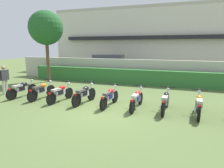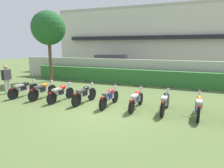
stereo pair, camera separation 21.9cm
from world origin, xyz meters
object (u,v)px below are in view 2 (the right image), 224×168
Objects in this scene: motorcycle_in_row_2 at (61,93)px; motorcycle_in_row_7 at (199,105)px; parked_car at (113,65)px; tree_near_inspector at (48,28)px; motorcycle_in_row_0 at (24,88)px; motorcycle_in_row_5 at (136,99)px; motorcycle_in_row_1 at (43,90)px; motorcycle_in_row_4 at (109,97)px; inspector_person at (6,77)px; motorcycle_in_row_3 at (84,94)px; motorcycle_in_row_6 at (165,101)px.

motorcycle_in_row_7 is (6.20, 0.09, 0.02)m from motorcycle_in_row_2.
parked_car is 6.47m from tree_near_inspector.
motorcycle_in_row_0 is 1.01× the size of motorcycle_in_row_5.
motorcycle_in_row_7 reaches higher than motorcycle_in_row_0.
motorcycle_in_row_1 reaches higher than motorcycle_in_row_5.
parked_car is 9.63m from motorcycle_in_row_4.
tree_near_inspector is 5.12m from inspector_person.
tree_near_inspector is at bearing 37.56° from motorcycle_in_row_1.
motorcycle_in_row_0 is at bearing -108.59° from parked_car.
parked_car is 2.57× the size of motorcycle_in_row_2.
motorcycle_in_row_3 reaches higher than motorcycle_in_row_2.
motorcycle_in_row_3 is at bearing 93.55° from motorcycle_in_row_6.
parked_car reaches higher than motorcycle_in_row_6.
tree_near_inspector is 2.72× the size of motorcycle_in_row_5.
tree_near_inspector is 2.72× the size of motorcycle_in_row_6.
parked_car reaches higher than motorcycle_in_row_2.
motorcycle_in_row_1 is 7.38m from motorcycle_in_row_7.
motorcycle_in_row_4 is (3.69, -0.01, -0.01)m from motorcycle_in_row_1.
motorcycle_in_row_0 is 1.02× the size of motorcycle_in_row_1.
motorcycle_in_row_5 is at bearing -82.00° from motorcycle_in_row_3.
inspector_person is at bearing 95.43° from motorcycle_in_row_3.
motorcycle_in_row_5 is at bearing -85.01° from motorcycle_in_row_1.
motorcycle_in_row_5 is 1.20m from motorcycle_in_row_6.
motorcycle_in_row_6 is at bearing 89.06° from motorcycle_in_row_7.
inspector_person is (-1.37, 0.18, 0.51)m from motorcycle_in_row_0.
motorcycle_in_row_2 is at bearing 94.43° from motorcycle_in_row_6.
parked_car reaches higher than motorcycle_in_row_4.
motorcycle_in_row_5 is at bearing -83.68° from motorcycle_in_row_0.
motorcycle_in_row_6 is 1.18× the size of inspector_person.
motorcycle_in_row_1 is at bearing 93.46° from motorcycle_in_row_4.
motorcycle_in_row_0 is at bearing -7.43° from inspector_person.
motorcycle_in_row_7 is 9.98m from inspector_person.
motorcycle_in_row_4 is 3.69m from motorcycle_in_row_7.
motorcycle_in_row_7 reaches higher than motorcycle_in_row_5.
motorcycle_in_row_2 is 0.97× the size of motorcycle_in_row_7.
parked_car is at bearing -4.84° from motorcycle_in_row_0.
tree_near_inspector is 2.78× the size of motorcycle_in_row_4.
motorcycle_in_row_7 is at bearing -86.50° from motorcycle_in_row_4.
motorcycle_in_row_0 is (1.57, -4.34, -3.48)m from tree_near_inspector.
motorcycle_in_row_7 is at bearing -82.20° from motorcycle_in_row_2.
motorcycle_in_row_3 is 1.15× the size of inspector_person.
parked_car reaches higher than motorcycle_in_row_3.
motorcycle_in_row_5 is at bearing 93.44° from motorcycle_in_row_6.
motorcycle_in_row_6 is (7.35, 0.11, 0.01)m from motorcycle_in_row_0.
tree_near_inspector is 9.47m from motorcycle_in_row_5.
motorcycle_in_row_0 is 8.60m from motorcycle_in_row_7.
motorcycle_in_row_4 is (4.91, 0.04, -0.00)m from motorcycle_in_row_0.
motorcycle_in_row_2 is 0.96× the size of motorcycle_in_row_5.
motorcycle_in_row_2 is 1.13× the size of inspector_person.
motorcycle_in_row_6 is (4.95, 0.16, 0.01)m from motorcycle_in_row_2.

